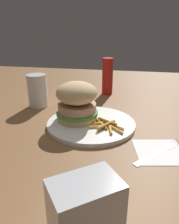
# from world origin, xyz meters

# --- Properties ---
(ground_plane) EXTENTS (1.60, 1.60, 0.00)m
(ground_plane) POSITION_xyz_m (0.00, 0.00, 0.00)
(ground_plane) COLOR brown
(plate) EXTENTS (0.25, 0.25, 0.01)m
(plate) POSITION_xyz_m (-0.02, 0.00, 0.01)
(plate) COLOR white
(plate) RESTS_ON ground_plane
(sandwich) EXTENTS (0.12, 0.12, 0.11)m
(sandwich) POSITION_xyz_m (-0.01, 0.04, 0.07)
(sandwich) COLOR tan
(sandwich) RESTS_ON plate
(fries_pile) EXTENTS (0.09, 0.09, 0.01)m
(fries_pile) POSITION_xyz_m (-0.04, -0.05, 0.02)
(fries_pile) COLOR gold
(fries_pile) RESTS_ON plate
(napkin) EXTENTS (0.13, 0.13, 0.00)m
(napkin) POSITION_xyz_m (-0.12, -0.18, 0.00)
(napkin) COLOR white
(napkin) RESTS_ON ground_plane
(fork) EXTENTS (0.14, 0.12, 0.00)m
(fork) POSITION_xyz_m (-0.12, -0.18, 0.00)
(fork) COLOR silver
(fork) RESTS_ON napkin
(drink_glass) EXTENTS (0.07, 0.07, 0.11)m
(drink_glass) POSITION_xyz_m (0.10, 0.21, 0.05)
(drink_glass) COLOR silver
(drink_glass) RESTS_ON ground_plane
(napkin_dispenser) EXTENTS (0.10, 0.11, 0.09)m
(napkin_dispenser) POSITION_xyz_m (-0.37, -0.06, 0.05)
(napkin_dispenser) COLOR #B7BABF
(napkin_dispenser) RESTS_ON ground_plane
(ketchup_bottle) EXTENTS (0.04, 0.04, 0.15)m
(ketchup_bottle) POSITION_xyz_m (0.30, -0.01, 0.07)
(ketchup_bottle) COLOR #B21914
(ketchup_bottle) RESTS_ON ground_plane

